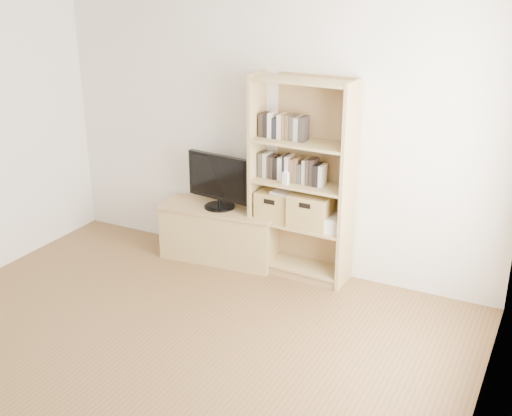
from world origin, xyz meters
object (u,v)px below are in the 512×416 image
Objects in this scene: tv_stand at (220,234)px; bookshelf at (301,181)px; television at (219,181)px; laptop at (292,193)px; baby_monitor at (285,178)px; basket_left at (276,205)px; basket_right at (311,210)px.

bookshelf is at bearing -2.50° from tv_stand.
television is at bearing 0.00° from tv_stand.
tv_stand is at bearing -165.73° from laptop.
baby_monitor is (0.73, -0.05, 0.71)m from tv_stand.
television reaches higher than baby_monitor.
laptop is (0.03, 0.09, -0.17)m from baby_monitor.
bookshelf is 0.38m from basket_left.
laptop is at bearing 9.38° from television.
laptop is (0.17, -0.01, 0.15)m from basket_left.
television is at bearing -172.86° from baby_monitor.
baby_monitor is at bearing 2.37° from television.
bookshelf is 2.72× the size of television.
bookshelf reaches higher than tv_stand.
laptop is at bearing -170.77° from bookshelf.
bookshelf is 0.29m from basket_right.
basket_right reaches higher than basket_left.
television is at bearing -173.37° from basket_left.
television is 0.76m from laptop.
basket_right is at bearing -0.60° from basket_left.
tv_stand is at bearing -172.86° from baby_monitor.
television is at bearing -165.73° from laptop.
basket_right is at bearing 8.82° from television.
tv_stand is at bearing -177.06° from basket_right.
basket_right is (0.95, 0.04, 0.41)m from tv_stand.
basket_left is at bearing 178.48° from basket_right.
baby_monitor is at bearing -34.76° from basket_left.
bookshelf is 0.16m from laptop.
television is 0.61m from basket_left.
basket_right is at bearing -3.47° from tv_stand.
bookshelf is at bearing 175.88° from basket_right.
television is (0.00, 0.00, 0.56)m from tv_stand.
laptop is at bearing -3.27° from basket_left.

